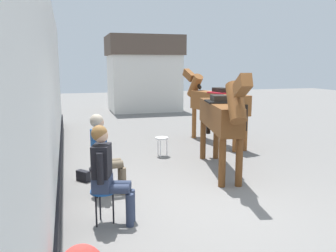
# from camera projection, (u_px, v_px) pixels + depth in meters

# --- Properties ---
(ground_plane) EXTENTS (40.00, 40.00, 0.00)m
(ground_plane) POSITION_uv_depth(u_px,v_px,m) (163.00, 155.00, 8.58)
(ground_plane) COLOR slate
(pub_facade_wall) EXTENTS (0.34, 14.00, 3.40)m
(pub_facade_wall) POSITION_uv_depth(u_px,v_px,m) (46.00, 102.00, 6.20)
(pub_facade_wall) COLOR white
(pub_facade_wall) RESTS_ON ground_plane
(distant_cottage) EXTENTS (3.40, 2.60, 3.50)m
(distant_cottage) POSITION_uv_depth(u_px,v_px,m) (144.00, 73.00, 16.80)
(distant_cottage) COLOR silver
(distant_cottage) RESTS_ON ground_plane
(seated_visitor_near) EXTENTS (0.61, 0.48, 1.39)m
(seated_visitor_near) POSITION_uv_depth(u_px,v_px,m) (107.00, 170.00, 4.79)
(seated_visitor_near) COLOR #194C99
(seated_visitor_near) RESTS_ON ground_plane
(seated_visitor_far) EXTENTS (0.61, 0.49, 1.39)m
(seated_visitor_far) POSITION_uv_depth(u_px,v_px,m) (103.00, 150.00, 5.87)
(seated_visitor_far) COLOR black
(seated_visitor_far) RESTS_ON ground_plane
(saddled_horse_near) EXTENTS (0.88, 2.96, 2.06)m
(saddled_horse_near) POSITION_uv_depth(u_px,v_px,m) (221.00, 117.00, 7.05)
(saddled_horse_near) COLOR brown
(saddled_horse_near) RESTS_ON ground_plane
(saddled_horse_far) EXTENTS (0.90, 2.96, 2.06)m
(saddled_horse_far) POSITION_uv_depth(u_px,v_px,m) (215.00, 102.00, 9.76)
(saddled_horse_far) COLOR brown
(saddled_horse_far) RESTS_ON ground_plane
(spare_stool_white) EXTENTS (0.32, 0.32, 0.46)m
(spare_stool_white) POSITION_uv_depth(u_px,v_px,m) (162.00, 140.00, 8.47)
(spare_stool_white) COLOR white
(spare_stool_white) RESTS_ON ground_plane
(satchel_bag) EXTENTS (0.27, 0.29, 0.20)m
(satchel_bag) POSITION_uv_depth(u_px,v_px,m) (83.00, 176.00, 6.69)
(satchel_bag) COLOR black
(satchel_bag) RESTS_ON ground_plane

